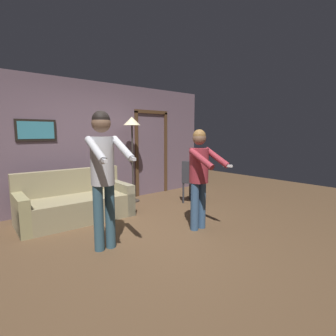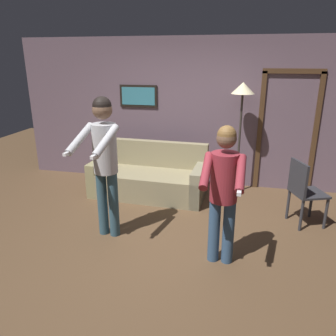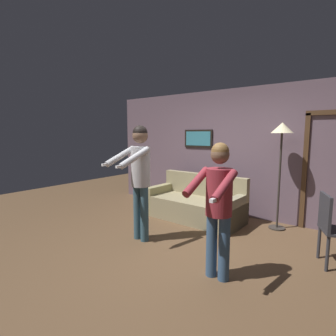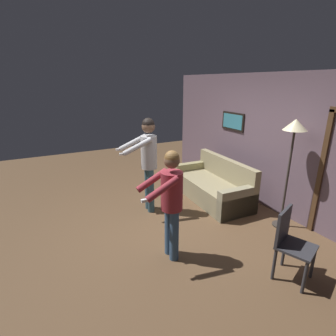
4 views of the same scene
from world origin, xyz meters
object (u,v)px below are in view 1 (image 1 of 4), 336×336
object	(u,v)px
couch	(76,204)
person_standing_left	(103,166)
person_standing_right	(200,171)
dining_chair_distant	(193,179)
torchiere_lamp	(132,130)

from	to	relation	value
couch	person_standing_left	distance (m)	1.67
couch	person_standing_right	bearing A→B (deg)	-52.60
person_standing_left	dining_chair_distant	size ratio (longest dim) A/B	1.95
torchiere_lamp	person_standing_right	distance (m)	2.24
torchiere_lamp	person_standing_left	size ratio (longest dim) A/B	1.04
couch	person_standing_right	distance (m)	2.29
couch	torchiere_lamp	bearing A→B (deg)	15.25
couch	person_standing_right	world-z (taller)	person_standing_right
couch	dining_chair_distant	bearing A→B (deg)	-13.79
couch	person_standing_left	world-z (taller)	person_standing_left
person_standing_right	dining_chair_distant	bearing A→B (deg)	48.02
torchiere_lamp	person_standing_left	bearing A→B (deg)	-131.36
couch	person_standing_left	bearing A→B (deg)	-96.22
couch	person_standing_left	xyz separation A→B (m)	(-0.16, -1.44, 0.84)
person_standing_right	dining_chair_distant	world-z (taller)	person_standing_right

